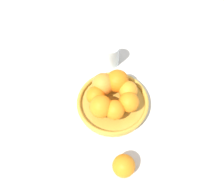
# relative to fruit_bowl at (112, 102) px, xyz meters

# --- Properties ---
(ground_plane) EXTENTS (4.00, 4.00, 0.00)m
(ground_plane) POSITION_rel_fruit_bowl_xyz_m (0.00, 0.00, -0.02)
(ground_plane) COLOR beige
(fruit_bowl) EXTENTS (0.26, 0.26, 0.03)m
(fruit_bowl) POSITION_rel_fruit_bowl_xyz_m (0.00, 0.00, 0.00)
(fruit_bowl) COLOR gold
(fruit_bowl) RESTS_ON ground_plane
(orange_pile) EXTENTS (0.19, 0.19, 0.08)m
(orange_pile) POSITION_rel_fruit_bowl_xyz_m (0.00, 0.00, 0.05)
(orange_pile) COLOR orange
(orange_pile) RESTS_ON fruit_bowl
(stray_orange) EXTENTS (0.07, 0.07, 0.07)m
(stray_orange) POSITION_rel_fruit_bowl_xyz_m (-0.23, -0.04, 0.02)
(stray_orange) COLOR orange
(stray_orange) RESTS_ON ground_plane
(drinking_glass) EXTENTS (0.06, 0.06, 0.10)m
(drinking_glass) POSITION_rel_fruit_bowl_xyz_m (0.20, 0.01, 0.03)
(drinking_glass) COLOR silver
(drinking_glass) RESTS_ON ground_plane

